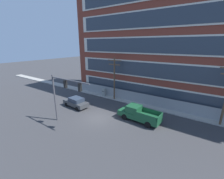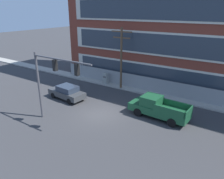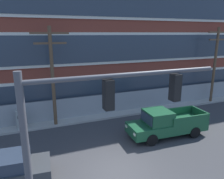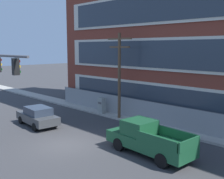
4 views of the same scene
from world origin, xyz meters
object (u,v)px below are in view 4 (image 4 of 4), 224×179
object	(u,v)px
sedan_dark_grey	(38,116)
electrical_cabinet	(101,106)
pickup_truck_dark_green	(147,139)
utility_pole_near_corner	(119,72)

from	to	relation	value
sedan_dark_grey	electrical_cabinet	size ratio (longest dim) A/B	2.78
pickup_truck_dark_green	utility_pole_near_corner	bearing A→B (deg)	145.98
pickup_truck_dark_green	electrical_cabinet	world-z (taller)	pickup_truck_dark_green
sedan_dark_grey	utility_pole_near_corner	size ratio (longest dim) A/B	0.60
utility_pole_near_corner	pickup_truck_dark_green	bearing A→B (deg)	-34.02
pickup_truck_dark_green	electrical_cabinet	bearing A→B (deg)	152.94
pickup_truck_dark_green	utility_pole_near_corner	size ratio (longest dim) A/B	0.76
pickup_truck_dark_green	sedan_dark_grey	size ratio (longest dim) A/B	1.26
pickup_truck_dark_green	electrical_cabinet	xyz separation A→B (m)	(-9.38, 4.79, -0.12)
sedan_dark_grey	utility_pole_near_corner	xyz separation A→B (m)	(3.25, 6.18, 3.46)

